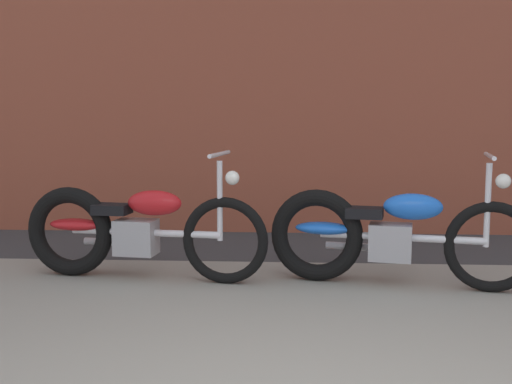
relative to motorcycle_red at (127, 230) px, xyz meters
name	(u,v)px	position (x,y,z in m)	size (l,w,h in m)	color
sidewalk_slab	(318,328)	(1.48, -1.13, -0.40)	(36.00, 3.50, 0.01)	gray
motorcycle_red	(127,230)	(0.00, 0.00, 0.00)	(2.00, 0.63, 1.03)	black
motorcycle_blue	(380,234)	(1.99, -0.08, 0.00)	(1.99, 0.70, 1.03)	black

